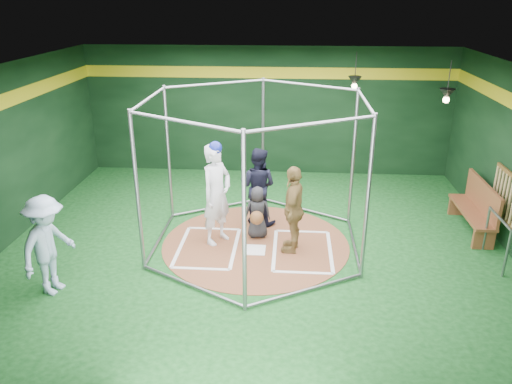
# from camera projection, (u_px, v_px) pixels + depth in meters

# --- Properties ---
(room_shell) EXTENTS (10.10, 9.10, 3.53)m
(room_shell) POSITION_uv_depth(u_px,v_px,m) (256.00, 162.00, 9.56)
(room_shell) COLOR #0D3C13
(room_shell) RESTS_ON ground
(clay_disc) EXTENTS (3.80, 3.80, 0.01)m
(clay_disc) POSITION_uv_depth(u_px,v_px,m) (256.00, 243.00, 10.20)
(clay_disc) COLOR brown
(clay_disc) RESTS_ON ground
(home_plate) EXTENTS (0.43, 0.43, 0.01)m
(home_plate) POSITION_uv_depth(u_px,v_px,m) (255.00, 250.00, 9.92)
(home_plate) COLOR white
(home_plate) RESTS_ON clay_disc
(batter_box_left) EXTENTS (1.17, 1.77, 0.01)m
(batter_box_left) POSITION_uv_depth(u_px,v_px,m) (208.00, 247.00, 10.03)
(batter_box_left) COLOR white
(batter_box_left) RESTS_ON clay_disc
(batter_box_right) EXTENTS (1.17, 1.77, 0.01)m
(batter_box_right) POSITION_uv_depth(u_px,v_px,m) (302.00, 250.00, 9.90)
(batter_box_right) COLOR white
(batter_box_right) RESTS_ON clay_disc
(batting_cage) EXTENTS (4.05, 4.67, 3.00)m
(batting_cage) POSITION_uv_depth(u_px,v_px,m) (256.00, 175.00, 9.65)
(batting_cage) COLOR gray
(batting_cage) RESTS_ON ground
(bat_rack) EXTENTS (0.07, 1.25, 0.98)m
(bat_rack) POSITION_uv_depth(u_px,v_px,m) (505.00, 196.00, 9.85)
(bat_rack) COLOR brown
(bat_rack) RESTS_ON room_shell
(pendant_lamp_near) EXTENTS (0.34, 0.34, 0.90)m
(pendant_lamp_near) POSITION_uv_depth(u_px,v_px,m) (355.00, 81.00, 12.38)
(pendant_lamp_near) COLOR black
(pendant_lamp_near) RESTS_ON room_shell
(pendant_lamp_far) EXTENTS (0.34, 0.34, 0.90)m
(pendant_lamp_far) POSITION_uv_depth(u_px,v_px,m) (447.00, 94.00, 10.77)
(pendant_lamp_far) COLOR black
(pendant_lamp_far) RESTS_ON room_shell
(batter_figure) EXTENTS (0.82, 0.90, 2.13)m
(batter_figure) POSITION_uv_depth(u_px,v_px,m) (217.00, 194.00, 9.91)
(batter_figure) COLOR silver
(batter_figure) RESTS_ON clay_disc
(visitor_leopard) EXTENTS (0.58, 1.08, 1.75)m
(visitor_leopard) POSITION_uv_depth(u_px,v_px,m) (294.00, 209.00, 9.63)
(visitor_leopard) COLOR #A98748
(visitor_leopard) RESTS_ON clay_disc
(catcher_figure) EXTENTS (0.58, 0.60, 1.10)m
(catcher_figure) POSITION_uv_depth(u_px,v_px,m) (257.00, 213.00, 10.27)
(catcher_figure) COLOR black
(catcher_figure) RESTS_ON clay_disc
(umpire) EXTENTS (0.99, 0.88, 1.72)m
(umpire) POSITION_uv_depth(u_px,v_px,m) (258.00, 186.00, 10.83)
(umpire) COLOR black
(umpire) RESTS_ON clay_disc
(bystander_blue) EXTENTS (0.93, 1.26, 1.75)m
(bystander_blue) POSITION_uv_depth(u_px,v_px,m) (48.00, 245.00, 8.27)
(bystander_blue) COLOR #A4BED9
(bystander_blue) RESTS_ON ground
(dugout_bench) EXTENTS (0.44, 1.89, 1.10)m
(dugout_bench) POSITION_uv_depth(u_px,v_px,m) (477.00, 206.00, 10.57)
(dugout_bench) COLOR brown
(dugout_bench) RESTS_ON ground
(steel_railing) EXTENTS (0.05, 1.08, 0.93)m
(steel_railing) POSITION_uv_depth(u_px,v_px,m) (498.00, 233.00, 9.27)
(steel_railing) COLOR gray
(steel_railing) RESTS_ON ground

